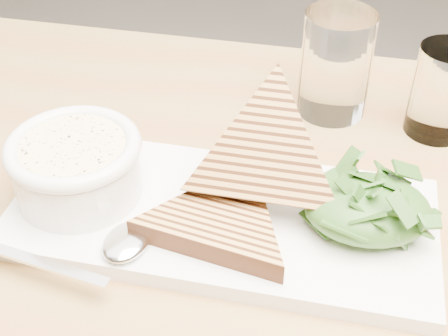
# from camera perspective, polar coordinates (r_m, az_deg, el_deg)

# --- Properties ---
(table_top) EXTENTS (1.29, 0.94, 0.04)m
(table_top) POSITION_cam_1_polar(r_m,az_deg,el_deg) (0.55, 6.58, -11.43)
(table_top) COLOR #9D6637
(table_top) RESTS_ON ground
(platter) EXTENTS (0.40, 0.22, 0.02)m
(platter) POSITION_cam_1_polar(r_m,az_deg,el_deg) (0.57, -0.20, -4.53)
(platter) COLOR white
(platter) RESTS_ON table_top
(soup_bowl) EXTENTS (0.11, 0.11, 0.05)m
(soup_bowl) POSITION_cam_1_polar(r_m,az_deg,el_deg) (0.58, -13.23, -0.44)
(soup_bowl) COLOR white
(soup_bowl) RESTS_ON platter
(soup) EXTENTS (0.10, 0.10, 0.01)m
(soup) POSITION_cam_1_polar(r_m,az_deg,el_deg) (0.57, -13.63, 1.73)
(soup) COLOR #FEDDA2
(soup) RESTS_ON soup_bowl
(bowl_rim) EXTENTS (0.12, 0.12, 0.01)m
(bowl_rim) POSITION_cam_1_polar(r_m,az_deg,el_deg) (0.57, -13.66, 1.89)
(bowl_rim) COLOR white
(bowl_rim) RESTS_ON soup_bowl
(sandwich_flat) EXTENTS (0.20, 0.20, 0.02)m
(sandwich_flat) POSITION_cam_1_polar(r_m,az_deg,el_deg) (0.54, -0.27, -4.84)
(sandwich_flat) COLOR #BF8848
(sandwich_flat) RESTS_ON platter
(sandwich_lean) EXTENTS (0.18, 0.19, 0.18)m
(sandwich_lean) POSITION_cam_1_polar(r_m,az_deg,el_deg) (0.54, 3.89, 1.10)
(sandwich_lean) COLOR #BF8848
(sandwich_lean) RESTS_ON sandwich_flat
(salad_base) EXTENTS (0.11, 0.09, 0.04)m
(salad_base) POSITION_cam_1_polar(r_m,az_deg,el_deg) (0.55, 12.96, -3.63)
(salad_base) COLOR #183410
(salad_base) RESTS_ON platter
(arugula_pile) EXTENTS (0.11, 0.10, 0.05)m
(arugula_pile) POSITION_cam_1_polar(r_m,az_deg,el_deg) (0.55, 13.04, -3.16)
(arugula_pile) COLOR #3F7329
(arugula_pile) RESTS_ON platter
(spoon_bowl) EXTENTS (0.05, 0.06, 0.01)m
(spoon_bowl) POSITION_cam_1_polar(r_m,az_deg,el_deg) (0.53, -8.90, -6.66)
(spoon_bowl) COLOR silver
(spoon_bowl) RESTS_ON platter
(spoon_handle) EXTENTS (0.13, 0.04, 0.00)m
(spoon_handle) POSITION_cam_1_polar(r_m,az_deg,el_deg) (0.54, -16.58, -8.24)
(spoon_handle) COLOR silver
(spoon_handle) RESTS_ON platter
(glass_near) EXTENTS (0.08, 0.08, 0.12)m
(glass_near) POSITION_cam_1_polar(r_m,az_deg,el_deg) (0.70, 10.19, 9.31)
(glass_near) COLOR white
(glass_near) RESTS_ON table_top
(glass_far) EXTENTS (0.07, 0.07, 0.10)m
(glass_far) POSITION_cam_1_polar(r_m,az_deg,el_deg) (0.70, 19.36, 6.62)
(glass_far) COLOR white
(glass_far) RESTS_ON table_top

